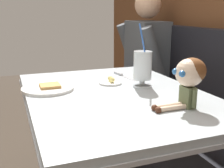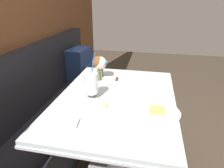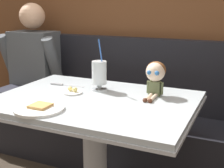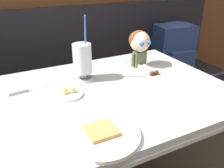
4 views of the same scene
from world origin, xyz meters
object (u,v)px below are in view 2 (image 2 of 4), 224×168
Objects in this scene: butter_knife at (78,120)px; seated_doll at (100,64)px; milkshake_glass at (91,84)px; toast_plate at (159,112)px; backpack at (80,63)px; butter_saucer at (106,107)px.

butter_knife is 1.08× the size of seated_doll.
butter_knife is at bearing -177.12° from seated_doll.
milkshake_glass is 1.34× the size of butter_knife.
toast_plate is 0.48m from butter_knife.
toast_plate is at bearing -133.07° from seated_doll.
milkshake_glass is 0.34m from seated_doll.
butter_knife is 0.58× the size of backpack.
seated_doll is 0.76m from backpack.
backpack is (1.06, 0.57, -0.09)m from butter_saucer.
milkshake_glass reaches higher than seated_doll.
seated_doll is 0.54× the size of backpack.
milkshake_glass is 1.44× the size of seated_doll.
butter_saucer is at bearing -151.94° from backpack.
backpack is at bearing 34.03° from seated_doll.
seated_doll is (0.34, 0.03, 0.03)m from milkshake_glass.
butter_saucer is 0.50m from seated_doll.
butter_saucer is 0.51× the size of butter_knife.
milkshake_glass reaches higher than butter_knife.
toast_plate is 0.67m from seated_doll.
butter_knife is (-0.16, 0.13, -0.00)m from butter_saucer.
backpack is (1.22, 0.44, -0.09)m from butter_knife.
milkshake_glass is at bearing -175.08° from seated_doll.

